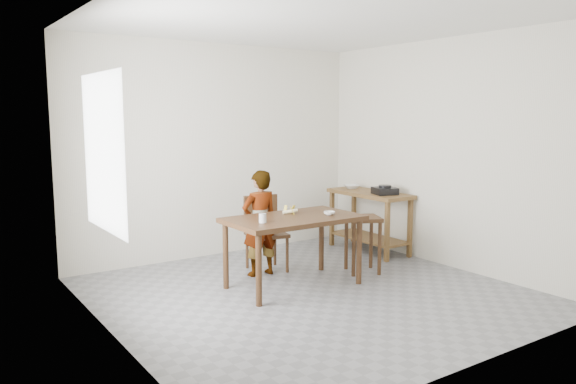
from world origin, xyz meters
TOP-DOWN VIEW (x-y plane):
  - floor at (0.00, 0.00)m, footprint 4.00×4.00m
  - ceiling at (0.00, 0.00)m, footprint 4.00×4.00m
  - wall_back at (0.00, 2.02)m, footprint 4.00×0.04m
  - wall_front at (0.00, -2.02)m, footprint 4.00×0.04m
  - wall_left at (-2.02, 0.00)m, footprint 0.04×4.00m
  - wall_right at (2.02, 0.00)m, footprint 0.04×4.00m
  - window_pane at (-1.97, 0.20)m, footprint 0.02×1.10m
  - dining_table at (0.00, 0.30)m, footprint 1.40×0.80m
  - prep_counter at (1.72, 1.00)m, footprint 0.50×1.20m
  - child at (-0.07, 0.86)m, footprint 0.44×0.29m
  - dining_chair at (0.09, 0.98)m, footprint 0.48×0.48m
  - stool at (0.97, 0.29)m, footprint 0.49×0.49m
  - glass_tumbler at (-0.44, 0.21)m, footprint 0.09×0.09m
  - small_bowl at (0.38, 0.17)m, footprint 0.13×0.13m
  - banana at (0.07, 0.46)m, footprint 0.21×0.18m
  - serving_bowl at (1.73, 1.37)m, footprint 0.27×0.27m
  - gas_burner at (1.71, 0.71)m, footprint 0.34×0.34m

SIDE VIEW (x-z plane):
  - floor at x=0.00m, z-range -0.04..0.00m
  - stool at x=0.97m, z-range 0.00..0.65m
  - dining_table at x=0.00m, z-range 0.00..0.75m
  - prep_counter at x=1.72m, z-range 0.00..0.80m
  - dining_chair at x=0.09m, z-range 0.00..0.87m
  - child at x=-0.07m, z-range 0.00..1.20m
  - small_bowl at x=0.38m, z-range 0.75..0.79m
  - banana at x=0.07m, z-range 0.75..0.81m
  - glass_tumbler at x=-0.44m, z-range 0.75..0.84m
  - serving_bowl at x=1.73m, z-range 0.80..0.85m
  - gas_burner at x=1.71m, z-range 0.80..0.89m
  - wall_back at x=0.00m, z-range 0.00..2.70m
  - wall_front at x=0.00m, z-range 0.00..2.70m
  - wall_left at x=-2.02m, z-range 0.00..2.70m
  - wall_right at x=2.02m, z-range 0.00..2.70m
  - window_pane at x=-1.97m, z-range 0.85..2.15m
  - ceiling at x=0.00m, z-range 2.70..2.74m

